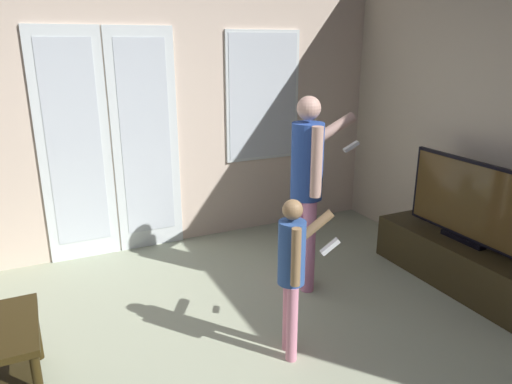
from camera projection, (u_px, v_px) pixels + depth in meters
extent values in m
cube|color=beige|center=(87.00, 108.00, 4.21)|extent=(6.00, 0.06, 2.79)
cube|color=white|center=(75.00, 150.00, 4.22)|extent=(0.62, 0.02, 2.13)
cube|color=silver|center=(74.00, 145.00, 4.19)|extent=(0.46, 0.01, 1.83)
cube|color=white|center=(146.00, 144.00, 4.48)|extent=(0.62, 0.02, 2.13)
cube|color=silver|center=(146.00, 139.00, 4.45)|extent=(0.46, 0.01, 1.83)
cube|color=white|center=(263.00, 97.00, 4.86)|extent=(0.81, 0.02, 1.31)
cube|color=silver|center=(263.00, 97.00, 4.85)|extent=(0.75, 0.01, 1.25)
cylinder|color=black|center=(36.00, 331.00, 3.01)|extent=(0.05, 0.05, 0.41)
cube|color=#302714|center=(459.00, 262.00, 3.98)|extent=(0.47, 1.54, 0.38)
cube|color=black|center=(463.00, 239.00, 3.91)|extent=(0.08, 0.40, 0.04)
cube|color=black|center=(468.00, 200.00, 3.81)|extent=(0.04, 1.15, 0.65)
cube|color=#4C3819|center=(467.00, 200.00, 3.80)|extent=(0.00, 1.10, 0.60)
cylinder|color=pink|center=(309.00, 247.00, 3.81)|extent=(0.11, 0.11, 0.77)
cylinder|color=pink|center=(300.00, 239.00, 3.96)|extent=(0.11, 0.11, 0.77)
cylinder|color=#2A4BA2|center=(307.00, 162.00, 3.68)|extent=(0.25, 0.25, 0.60)
sphere|color=#D3A493|center=(309.00, 108.00, 3.55)|extent=(0.18, 0.18, 0.18)
cylinder|color=#D3A493|center=(317.00, 162.00, 3.51)|extent=(0.09, 0.09, 0.54)
cylinder|color=#D3A493|center=(326.00, 133.00, 3.85)|extent=(0.52, 0.15, 0.33)
cube|color=white|center=(351.00, 147.00, 3.95)|extent=(0.14, 0.06, 0.09)
cylinder|color=pink|center=(292.00, 324.00, 2.99)|extent=(0.07, 0.07, 0.52)
cylinder|color=pink|center=(288.00, 314.00, 3.09)|extent=(0.07, 0.07, 0.52)
cylinder|color=#31549A|center=(292.00, 253.00, 2.90)|extent=(0.17, 0.17, 0.41)
sphere|color=#97734D|center=(293.00, 210.00, 2.81)|extent=(0.12, 0.12, 0.12)
cylinder|color=#97734D|center=(296.00, 257.00, 2.78)|extent=(0.06, 0.06, 0.36)
cylinder|color=#97734D|center=(310.00, 231.00, 3.00)|extent=(0.32, 0.15, 0.28)
cube|color=white|center=(330.00, 247.00, 3.05)|extent=(0.13, 0.08, 0.11)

